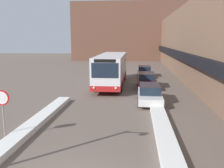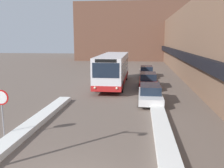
% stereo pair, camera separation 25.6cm
% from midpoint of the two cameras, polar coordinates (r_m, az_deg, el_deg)
% --- Properties ---
extents(building_row_right, '(5.50, 60.00, 8.95)m').
position_cam_midpoint_polar(building_row_right, '(32.11, 20.68, 8.72)').
color(building_row_right, brown).
rests_on(building_row_right, ground_plane).
extents(building_backdrop_far, '(26.00, 8.00, 13.37)m').
position_cam_midpoint_polar(building_backdrop_far, '(60.95, 4.52, 11.79)').
color(building_backdrop_far, brown).
rests_on(building_backdrop_far, ground_plane).
extents(snow_bank_left, '(0.90, 14.56, 0.32)m').
position_cam_midpoint_polar(snow_bank_left, '(14.04, -18.94, -10.13)').
color(snow_bank_left, silver).
rests_on(snow_bank_left, ground_plane).
extents(snow_bank_right, '(0.90, 9.69, 0.37)m').
position_cam_midpoint_polar(snow_bank_right, '(13.63, 11.91, -10.29)').
color(snow_bank_right, silver).
rests_on(snow_bank_right, ground_plane).
extents(city_bus, '(2.67, 11.63, 3.31)m').
position_cam_midpoint_polar(city_bus, '(26.78, 0.54, 3.51)').
color(city_bus, silver).
rests_on(city_bus, ground_plane).
extents(parked_car_front, '(1.82, 4.84, 1.40)m').
position_cam_midpoint_polar(parked_car_front, '(19.84, 9.08, -2.17)').
color(parked_car_front, silver).
rests_on(parked_car_front, ground_plane).
extents(parked_car_middle, '(1.85, 4.76, 1.51)m').
position_cam_midpoint_polar(parked_car_middle, '(25.95, 8.52, 0.85)').
color(parked_car_middle, maroon).
rests_on(parked_car_middle, ground_plane).
extents(parked_car_back, '(1.82, 4.87, 1.40)m').
position_cam_midpoint_polar(parked_car_back, '(33.67, 8.09, 2.90)').
color(parked_car_back, '#B7B7BC').
rests_on(parked_car_back, ground_plane).
extents(stop_sign, '(0.76, 0.08, 2.50)m').
position_cam_midpoint_polar(stop_sign, '(13.30, -23.43, -4.09)').
color(stop_sign, gray).
rests_on(stop_sign, ground_plane).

